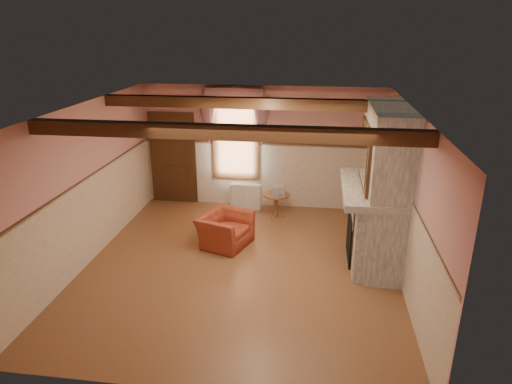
# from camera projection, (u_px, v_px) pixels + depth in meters

# --- Properties ---
(floor) EXTENTS (5.50, 6.00, 0.01)m
(floor) POSITION_uv_depth(u_px,v_px,m) (241.00, 266.00, 8.13)
(floor) COLOR brown
(floor) RESTS_ON ground
(ceiling) EXTENTS (5.50, 6.00, 0.01)m
(ceiling) POSITION_uv_depth(u_px,v_px,m) (238.00, 109.00, 7.16)
(ceiling) COLOR silver
(ceiling) RESTS_ON wall_back
(wall_back) EXTENTS (5.50, 0.02, 2.80)m
(wall_back) POSITION_uv_depth(u_px,v_px,m) (262.00, 148.00, 10.43)
(wall_back) COLOR tan
(wall_back) RESTS_ON floor
(wall_front) EXTENTS (5.50, 0.02, 2.80)m
(wall_front) POSITION_uv_depth(u_px,v_px,m) (192.00, 289.00, 4.86)
(wall_front) COLOR tan
(wall_front) RESTS_ON floor
(wall_left) EXTENTS (0.02, 6.00, 2.80)m
(wall_left) POSITION_uv_depth(u_px,v_px,m) (85.00, 185.00, 8.00)
(wall_left) COLOR tan
(wall_left) RESTS_ON floor
(wall_right) EXTENTS (0.02, 6.00, 2.80)m
(wall_right) POSITION_uv_depth(u_px,v_px,m) (409.00, 201.00, 7.29)
(wall_right) COLOR tan
(wall_right) RESTS_ON floor
(wainscot) EXTENTS (5.50, 6.00, 1.50)m
(wainscot) POSITION_uv_depth(u_px,v_px,m) (240.00, 228.00, 7.87)
(wainscot) COLOR beige
(wainscot) RESTS_ON floor
(chair_rail) EXTENTS (5.50, 6.00, 0.08)m
(chair_rail) POSITION_uv_depth(u_px,v_px,m) (239.00, 187.00, 7.61)
(chair_rail) COLOR black
(chair_rail) RESTS_ON wainscot
(firebox) EXTENTS (0.20, 0.95, 0.90)m
(firebox) POSITION_uv_depth(u_px,v_px,m) (354.00, 235.00, 8.28)
(firebox) COLOR black
(firebox) RESTS_ON floor
(armchair) EXTENTS (1.11, 1.19, 0.63)m
(armchair) POSITION_uv_depth(u_px,v_px,m) (225.00, 230.00, 8.83)
(armchair) COLOR maroon
(armchair) RESTS_ON floor
(side_table) EXTENTS (0.69, 0.69, 0.55)m
(side_table) POSITION_uv_depth(u_px,v_px,m) (276.00, 205.00, 10.11)
(side_table) COLOR brown
(side_table) RESTS_ON floor
(book_stack) EXTENTS (0.30, 0.35, 0.20)m
(book_stack) POSITION_uv_depth(u_px,v_px,m) (278.00, 190.00, 9.96)
(book_stack) COLOR #B7AD8C
(book_stack) RESTS_ON side_table
(radiator) EXTENTS (0.70, 0.19, 0.60)m
(radiator) POSITION_uv_depth(u_px,v_px,m) (246.00, 196.00, 10.58)
(radiator) COLOR silver
(radiator) RESTS_ON floor
(bowl) EXTENTS (0.38, 0.38, 0.09)m
(bowl) POSITION_uv_depth(u_px,v_px,m) (372.00, 181.00, 8.00)
(bowl) COLOR brown
(bowl) RESTS_ON mantel
(mantel_clock) EXTENTS (0.14, 0.24, 0.20)m
(mantel_clock) POSITION_uv_depth(u_px,v_px,m) (369.00, 167.00, 8.62)
(mantel_clock) COLOR #311D0D
(mantel_clock) RESTS_ON mantel
(oil_lamp) EXTENTS (0.11, 0.11, 0.28)m
(oil_lamp) POSITION_uv_depth(u_px,v_px,m) (371.00, 169.00, 8.34)
(oil_lamp) COLOR gold
(oil_lamp) RESTS_ON mantel
(candle_red) EXTENTS (0.06, 0.06, 0.16)m
(candle_red) POSITION_uv_depth(u_px,v_px,m) (378.00, 195.00, 7.26)
(candle_red) COLOR #A51418
(candle_red) RESTS_ON mantel
(jar_yellow) EXTENTS (0.06, 0.06, 0.12)m
(jar_yellow) POSITION_uv_depth(u_px,v_px,m) (375.00, 189.00, 7.56)
(jar_yellow) COLOR gold
(jar_yellow) RESTS_ON mantel
(fireplace) EXTENTS (0.85, 2.00, 2.80)m
(fireplace) POSITION_uv_depth(u_px,v_px,m) (383.00, 187.00, 7.89)
(fireplace) COLOR gray
(fireplace) RESTS_ON floor
(mantel) EXTENTS (1.05, 2.05, 0.12)m
(mantel) POSITION_uv_depth(u_px,v_px,m) (372.00, 189.00, 7.93)
(mantel) COLOR gray
(mantel) RESTS_ON fireplace
(overmantel_mirror) EXTENTS (0.06, 1.44, 1.04)m
(overmantel_mirror) POSITION_uv_depth(u_px,v_px,m) (365.00, 155.00, 7.74)
(overmantel_mirror) COLOR silver
(overmantel_mirror) RESTS_ON fireplace
(door) EXTENTS (1.10, 0.10, 2.10)m
(door) POSITION_uv_depth(u_px,v_px,m) (173.00, 159.00, 10.77)
(door) COLOR black
(door) RESTS_ON floor
(window) EXTENTS (1.06, 0.08, 2.02)m
(window) POSITION_uv_depth(u_px,v_px,m) (236.00, 136.00, 10.40)
(window) COLOR white
(window) RESTS_ON wall_back
(window_drapes) EXTENTS (1.30, 0.14, 1.40)m
(window_drapes) POSITION_uv_depth(u_px,v_px,m) (234.00, 111.00, 10.10)
(window_drapes) COLOR gray
(window_drapes) RESTS_ON wall_back
(ceiling_beam_front) EXTENTS (5.50, 0.18, 0.20)m
(ceiling_beam_front) POSITION_uv_depth(u_px,v_px,m) (223.00, 132.00, 6.08)
(ceiling_beam_front) COLOR black
(ceiling_beam_front) RESTS_ON ceiling
(ceiling_beam_back) EXTENTS (5.50, 0.18, 0.20)m
(ceiling_beam_back) POSITION_uv_depth(u_px,v_px,m) (250.00, 103.00, 8.31)
(ceiling_beam_back) COLOR black
(ceiling_beam_back) RESTS_ON ceiling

